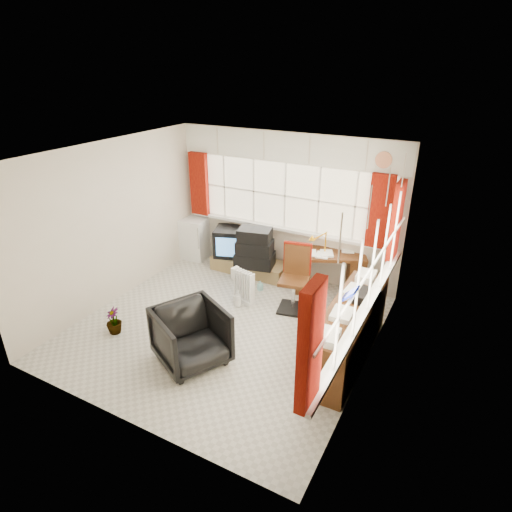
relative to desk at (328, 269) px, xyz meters
The scene contains 20 objects.
ground 2.05m from the desk, 116.57° to the right, with size 4.00×4.00×0.00m, color beige.
room_walls 2.31m from the desk, 116.57° to the right, with size 4.00×4.00×4.00m.
window_back 1.08m from the desk, behind, with size 3.70×0.12×3.60m.
window_right 2.16m from the desk, 59.89° to the right, with size 0.12×3.70×3.60m.
curtains 1.39m from the desk, 88.38° to the right, with size 3.83×3.83×1.15m.
overhead_cabinets 2.05m from the desk, 84.44° to the right, with size 3.98×3.98×0.48m.
desk is the anchor object (origin of this frame).
desk_lamp 0.57m from the desk, 135.21° to the right, with size 0.16×0.14×0.38m.
task_chair 0.84m from the desk, 108.65° to the right, with size 0.52×0.54×1.04m.
office_chair 2.78m from the desk, 108.40° to the right, with size 0.81×0.83×0.76m, color black.
radiator 1.47m from the desk, 133.98° to the right, with size 0.39×0.24×0.55m.
credenza 1.80m from the desk, 62.62° to the right, with size 0.50×2.00×0.85m.
file_tray 1.73m from the desk, 55.18° to the right, with size 0.27×0.35×0.12m, color black.
tv_bench 1.47m from the desk, behind, with size 1.40×0.50×0.25m, color tan.
crt_tv 1.86m from the desk, behind, with size 0.70×0.67×0.51m.
hifi_stack 1.29m from the desk, 168.60° to the right, with size 0.73×0.55×0.69m.
mini_fridge 2.70m from the desk, behind, with size 0.51×0.51×0.79m.
spray_bottle_a 1.61m from the desk, 130.98° to the right, with size 0.10×0.10×0.27m, color silver.
spray_bottle_b 1.17m from the desk, 148.93° to the right, with size 0.08×0.08×0.17m, color #95DFDC.
flower_vase 3.46m from the desk, 130.10° to the right, with size 0.22×0.22×0.39m, color black.
Camera 1 is at (2.84, -4.37, 3.55)m, focal length 30.00 mm.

